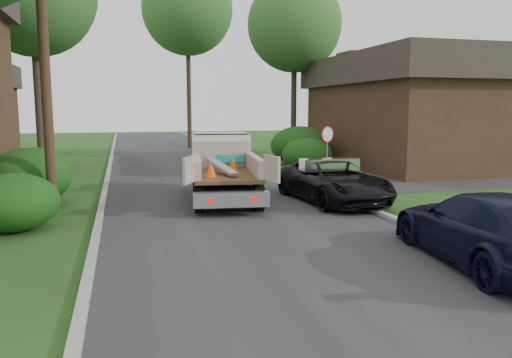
{
  "coord_description": "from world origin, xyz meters",
  "views": [
    {
      "loc": [
        -3.38,
        -11.05,
        3.2
      ],
      "look_at": [
        0.28,
        2.61,
        1.2
      ],
      "focal_mm": 35.0,
      "sensor_mm": 36.0,
      "label": 1
    }
  ],
  "objects_px": {
    "flatbed_truck": "(222,163)",
    "navy_suv": "(488,228)",
    "house_right": "(421,109)",
    "utility_pole": "(44,40)",
    "tree_right_far": "(294,25)",
    "stop_sign": "(327,142)",
    "tree_center_far": "(187,10)",
    "black_pickup": "(333,181)"
  },
  "relations": [
    {
      "from": "flatbed_truck",
      "to": "navy_suv",
      "type": "bearing_deg",
      "value": -61.69
    },
    {
      "from": "house_right",
      "to": "navy_suv",
      "type": "bearing_deg",
      "value": -118.92
    },
    {
      "from": "utility_pole",
      "to": "flatbed_truck",
      "type": "bearing_deg",
      "value": 18.22
    },
    {
      "from": "tree_right_far",
      "to": "flatbed_truck",
      "type": "distance_m",
      "value": 16.73
    },
    {
      "from": "stop_sign",
      "to": "tree_center_far",
      "type": "relative_size",
      "value": 0.17
    },
    {
      "from": "utility_pole",
      "to": "flatbed_truck",
      "type": "xyz_separation_m",
      "value": [
        5.62,
        1.85,
        -3.93
      ]
    },
    {
      "from": "black_pickup",
      "to": "tree_right_far",
      "type": "bearing_deg",
      "value": 71.59
    },
    {
      "from": "stop_sign",
      "to": "tree_right_far",
      "type": "bearing_deg",
      "value": 78.19
    },
    {
      "from": "tree_right_far",
      "to": "tree_center_far",
      "type": "distance_m",
      "value": 11.68
    },
    {
      "from": "utility_pole",
      "to": "stop_sign",
      "type": "bearing_deg",
      "value": 20.62
    },
    {
      "from": "tree_right_far",
      "to": "navy_suv",
      "type": "bearing_deg",
      "value": -99.28
    },
    {
      "from": "house_right",
      "to": "flatbed_truck",
      "type": "relative_size",
      "value": 2.06
    },
    {
      "from": "navy_suv",
      "to": "flatbed_truck",
      "type": "bearing_deg",
      "value": -61.56
    },
    {
      "from": "house_right",
      "to": "tree_center_far",
      "type": "height_order",
      "value": "tree_center_far"
    },
    {
      "from": "stop_sign",
      "to": "tree_center_far",
      "type": "height_order",
      "value": "tree_center_far"
    },
    {
      "from": "utility_pole",
      "to": "black_pickup",
      "type": "bearing_deg",
      "value": -1.93
    },
    {
      "from": "black_pickup",
      "to": "navy_suv",
      "type": "relative_size",
      "value": 0.98
    },
    {
      "from": "house_right",
      "to": "tree_center_far",
      "type": "xyz_separation_m",
      "value": [
        -11.0,
        16.0,
        7.82
      ]
    },
    {
      "from": "stop_sign",
      "to": "utility_pole",
      "type": "relative_size",
      "value": 0.25
    },
    {
      "from": "house_right",
      "to": "flatbed_truck",
      "type": "bearing_deg",
      "value": -150.86
    },
    {
      "from": "house_right",
      "to": "tree_right_far",
      "type": "bearing_deg",
      "value": 132.51
    },
    {
      "from": "stop_sign",
      "to": "navy_suv",
      "type": "bearing_deg",
      "value": -96.85
    },
    {
      "from": "tree_center_far",
      "to": "stop_sign",
      "type": "bearing_deg",
      "value": -81.34
    },
    {
      "from": "black_pickup",
      "to": "navy_suv",
      "type": "bearing_deg",
      "value": -92.57
    },
    {
      "from": "flatbed_truck",
      "to": "utility_pole",
      "type": "bearing_deg",
      "value": -154.58
    },
    {
      "from": "tree_right_far",
      "to": "flatbed_truck",
      "type": "relative_size",
      "value": 1.83
    },
    {
      "from": "flatbed_truck",
      "to": "navy_suv",
      "type": "distance_m",
      "value": 10.18
    },
    {
      "from": "stop_sign",
      "to": "tree_center_far",
      "type": "xyz_separation_m",
      "value": [
        -3.2,
        21.0,
        9.2
      ]
    },
    {
      "from": "stop_sign",
      "to": "flatbed_truck",
      "type": "relative_size",
      "value": 0.4
    },
    {
      "from": "utility_pole",
      "to": "tree_right_far",
      "type": "distance_m",
      "value": 20.12
    },
    {
      "from": "flatbed_truck",
      "to": "black_pickup",
      "type": "height_order",
      "value": "flatbed_truck"
    },
    {
      "from": "flatbed_truck",
      "to": "black_pickup",
      "type": "bearing_deg",
      "value": -24.71
    },
    {
      "from": "navy_suv",
      "to": "utility_pole",
      "type": "bearing_deg",
      "value": -32.1
    },
    {
      "from": "house_right",
      "to": "black_pickup",
      "type": "distance_m",
      "value": 13.46
    },
    {
      "from": "black_pickup",
      "to": "navy_suv",
      "type": "distance_m",
      "value": 7.33
    },
    {
      "from": "house_right",
      "to": "navy_suv",
      "type": "relative_size",
      "value": 2.46
    },
    {
      "from": "tree_right_far",
      "to": "black_pickup",
      "type": "bearing_deg",
      "value": -104.28
    },
    {
      "from": "navy_suv",
      "to": "tree_right_far",
      "type": "bearing_deg",
      "value": -91.94
    },
    {
      "from": "black_pickup",
      "to": "utility_pole",
      "type": "bearing_deg",
      "value": 173.94
    },
    {
      "from": "house_right",
      "to": "navy_suv",
      "type": "height_order",
      "value": "house_right"
    },
    {
      "from": "utility_pole",
      "to": "flatbed_truck",
      "type": "relative_size",
      "value": 1.59
    },
    {
      "from": "utility_pole",
      "to": "tree_center_far",
      "type": "distance_m",
      "value": 26.75
    }
  ]
}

